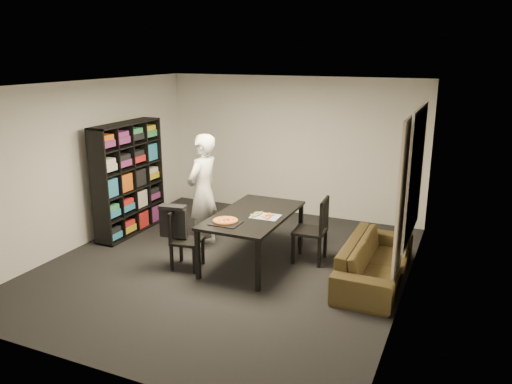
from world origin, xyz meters
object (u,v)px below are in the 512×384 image
at_px(bookshelf, 129,179).
at_px(dining_table, 253,218).
at_px(person, 203,192).
at_px(sofa, 375,261).
at_px(chair_left, 181,235).
at_px(pepperoni_pizza, 225,221).
at_px(chair_right, 316,226).
at_px(baking_tray, 226,223).

bearing_deg(bookshelf, dining_table, -7.33).
height_order(person, sofa, person).
relative_size(chair_left, sofa, 0.44).
bearing_deg(pepperoni_pizza, person, 136.40).
bearing_deg(chair_right, baking_tray, -51.09).
xyz_separation_m(dining_table, pepperoni_pizza, (-0.19, -0.51, 0.09)).
bearing_deg(dining_table, pepperoni_pizza, -110.48).
distance_m(chair_left, baking_tray, 0.74).
distance_m(bookshelf, chair_left, 1.90).
bearing_deg(person, chair_right, 99.45).
bearing_deg(person, chair_left, 12.09).
distance_m(chair_left, person, 0.94).
bearing_deg(pepperoni_pizza, bookshelf, 159.90).
xyz_separation_m(chair_right, pepperoni_pizza, (-1.04, -0.88, 0.21)).
relative_size(bookshelf, chair_left, 2.21).
bearing_deg(pepperoni_pizza, chair_left, -171.92).
xyz_separation_m(person, pepperoni_pizza, (0.77, -0.73, -0.14)).
height_order(baking_tray, pepperoni_pizza, pepperoni_pizza).
relative_size(person, baking_tray, 4.56).
distance_m(bookshelf, pepperoni_pizza, 2.42).
relative_size(dining_table, pepperoni_pizza, 5.13).
distance_m(dining_table, baking_tray, 0.58).
relative_size(dining_table, chair_right, 1.83).
relative_size(chair_right, baking_tray, 2.46).
bearing_deg(baking_tray, sofa, 18.13).
bearing_deg(dining_table, person, 167.04).
height_order(bookshelf, pepperoni_pizza, bookshelf).
relative_size(dining_table, sofa, 0.92).
bearing_deg(chair_right, dining_table, -69.94).
bearing_deg(baking_tray, bookshelf, 159.17).
bearing_deg(sofa, pepperoni_pizza, 106.79).
distance_m(person, sofa, 2.81).
xyz_separation_m(chair_left, baking_tray, (0.69, 0.05, 0.26)).
bearing_deg(pepperoni_pizza, baking_tray, -59.03).
xyz_separation_m(dining_table, sofa, (1.78, 0.08, -0.40)).
bearing_deg(baking_tray, dining_table, 73.34).
height_order(chair_right, baking_tray, chair_right).
xyz_separation_m(bookshelf, pepperoni_pizza, (2.26, -0.83, -0.17)).
bearing_deg(person, pepperoni_pizza, 51.23).
bearing_deg(chair_right, pepperoni_pizza, -53.12).
relative_size(bookshelf, baking_tray, 4.75).
bearing_deg(chair_right, bookshelf, -92.47).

